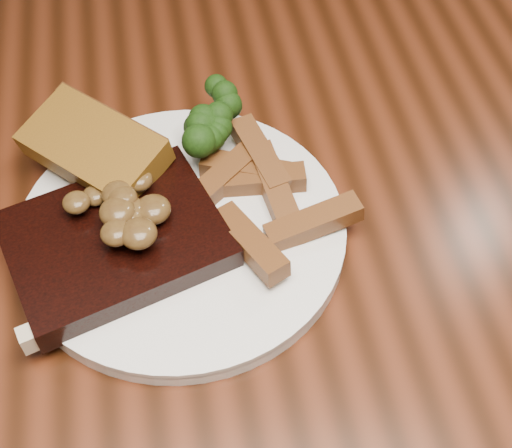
{
  "coord_description": "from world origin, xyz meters",
  "views": [
    {
      "loc": [
        -0.08,
        -0.35,
        1.22
      ],
      "look_at": [
        -0.02,
        -0.02,
        0.78
      ],
      "focal_mm": 50.0,
      "sensor_mm": 36.0,
      "label": 1
    }
  ],
  "objects_px": {
    "dining_table": "(271,289)",
    "potato_wedges": "(260,199)",
    "chair_far": "(261,57)",
    "plate": "(182,232)",
    "steak": "(116,241)",
    "garlic_bread": "(98,164)"
  },
  "relations": [
    {
      "from": "chair_far",
      "to": "steak",
      "type": "relative_size",
      "value": 5.38
    },
    {
      "from": "plate",
      "to": "steak",
      "type": "distance_m",
      "value": 0.06
    },
    {
      "from": "steak",
      "to": "potato_wedges",
      "type": "xyz_separation_m",
      "value": [
        0.12,
        0.02,
        0.0
      ]
    },
    {
      "from": "potato_wedges",
      "to": "steak",
      "type": "bearing_deg",
      "value": -169.5
    },
    {
      "from": "dining_table",
      "to": "garlic_bread",
      "type": "height_order",
      "value": "garlic_bread"
    },
    {
      "from": "potato_wedges",
      "to": "plate",
      "type": "bearing_deg",
      "value": -172.95
    },
    {
      "from": "dining_table",
      "to": "plate",
      "type": "bearing_deg",
      "value": 175.99
    },
    {
      "from": "garlic_bread",
      "to": "potato_wedges",
      "type": "xyz_separation_m",
      "value": [
        0.13,
        -0.06,
        -0.0
      ]
    },
    {
      "from": "chair_far",
      "to": "steak",
      "type": "xyz_separation_m",
      "value": [
        -0.22,
        -0.56,
        0.3
      ]
    },
    {
      "from": "chair_far",
      "to": "steak",
      "type": "height_order",
      "value": "chair_far"
    },
    {
      "from": "garlic_bread",
      "to": "steak",
      "type": "bearing_deg",
      "value": -37.78
    },
    {
      "from": "steak",
      "to": "chair_far",
      "type": "bearing_deg",
      "value": 51.5
    },
    {
      "from": "dining_table",
      "to": "potato_wedges",
      "type": "height_order",
      "value": "potato_wedges"
    },
    {
      "from": "dining_table",
      "to": "chair_far",
      "type": "distance_m",
      "value": 0.59
    },
    {
      "from": "potato_wedges",
      "to": "garlic_bread",
      "type": "bearing_deg",
      "value": 154.58
    },
    {
      "from": "chair_far",
      "to": "potato_wedges",
      "type": "relative_size",
      "value": 8.54
    },
    {
      "from": "chair_far",
      "to": "potato_wedges",
      "type": "height_order",
      "value": "chair_far"
    },
    {
      "from": "plate",
      "to": "garlic_bread",
      "type": "distance_m",
      "value": 0.09
    },
    {
      "from": "plate",
      "to": "chair_far",
      "type": "bearing_deg",
      "value": 73.1
    },
    {
      "from": "potato_wedges",
      "to": "chair_far",
      "type": "bearing_deg",
      "value": 79.37
    },
    {
      "from": "dining_table",
      "to": "potato_wedges",
      "type": "bearing_deg",
      "value": 123.5
    },
    {
      "from": "plate",
      "to": "garlic_bread",
      "type": "xyz_separation_m",
      "value": [
        -0.06,
        0.07,
        0.02
      ]
    }
  ]
}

